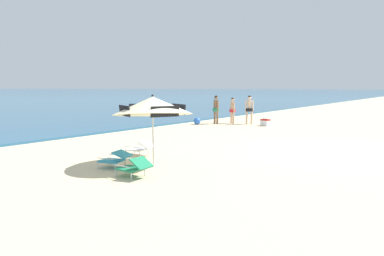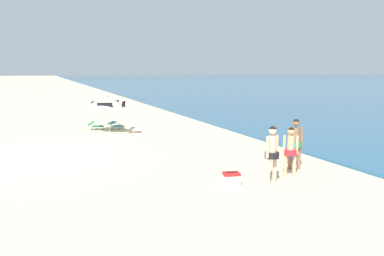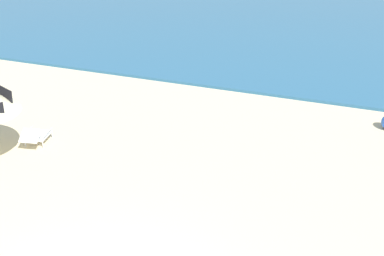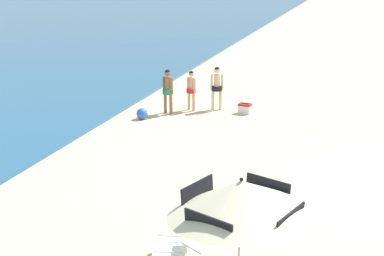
{
  "view_description": "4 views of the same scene",
  "coord_description": "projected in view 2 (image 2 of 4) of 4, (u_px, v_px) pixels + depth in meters",
  "views": [
    {
      "loc": [
        -12.04,
        -3.29,
        2.25
      ],
      "look_at": [
        -1.28,
        5.05,
        0.6
      ],
      "focal_mm": 31.14,
      "sensor_mm": 36.0,
      "label": 1
    },
    {
      "loc": [
        15.59,
        0.29,
        3.36
      ],
      "look_at": [
        1.28,
        5.99,
        1.02
      ],
      "focal_mm": 34.22,
      "sensor_mm": 36.0,
      "label": 2
    },
    {
      "loc": [
        3.13,
        -3.96,
        5.96
      ],
      "look_at": [
        -0.07,
        4.72,
        1.28
      ],
      "focal_mm": 43.61,
      "sensor_mm": 36.0,
      "label": 3
    },
    {
      "loc": [
        -11.58,
        2.46,
        4.83
      ],
      "look_at": [
        -0.97,
        5.48,
        1.47
      ],
      "focal_mm": 43.21,
      "sensor_mm": 36.0,
      "label": 4
    }
  ],
  "objects": [
    {
      "name": "cooler_box",
      "position": [
        231.0,
        179.0,
        10.96
      ],
      "size": [
        0.45,
        0.56,
        0.43
      ],
      "color": "white",
      "rests_on": "ground"
    },
    {
      "name": "person_wading_in",
      "position": [
        272.0,
        151.0,
        11.03
      ],
      "size": [
        0.43,
        0.51,
        1.78
      ],
      "color": "beige",
      "rests_on": "ground"
    },
    {
      "name": "beach_ball",
      "position": [
        292.0,
        155.0,
        14.05
      ],
      "size": [
        0.43,
        0.43,
        0.43
      ],
      "primitive_type": "sphere",
      "color": "blue",
      "rests_on": "ground"
    },
    {
      "name": "lounge_chair_under_umbrella",
      "position": [
        116.0,
        125.0,
        21.77
      ],
      "size": [
        0.76,
        0.98,
        0.5
      ],
      "color": "teal",
      "rests_on": "ground"
    },
    {
      "name": "person_standing_beside",
      "position": [
        290.0,
        148.0,
        11.76
      ],
      "size": [
        0.4,
        0.43,
        1.63
      ],
      "color": "#D8A87F",
      "rests_on": "ground"
    },
    {
      "name": "person_standing_near_shore",
      "position": [
        295.0,
        140.0,
        12.71
      ],
      "size": [
        0.43,
        0.49,
        1.77
      ],
      "color": "#8C6042",
      "rests_on": "ground"
    },
    {
      "name": "lounge_chair_facing_sea",
      "position": [
        134.0,
        128.0,
        20.51
      ],
      "size": [
        0.7,
        0.98,
        0.52
      ],
      "color": "white",
      "rests_on": "ground"
    },
    {
      "name": "ground_plane",
      "position": [
        42.0,
        157.0,
        14.72
      ],
      "size": [
        800.0,
        800.0,
        0.0
      ],
      "primitive_type": "plane",
      "color": "beige"
    },
    {
      "name": "lounge_chair_beside_umbrella",
      "position": [
        96.0,
        125.0,
        21.65
      ],
      "size": [
        0.61,
        0.92,
        0.52
      ],
      "color": "#1E7F56",
      "rests_on": "ground"
    },
    {
      "name": "beach_umbrella_striped_main",
      "position": [
        108.0,
        102.0,
        20.45
      ],
      "size": [
        3.35,
        3.35,
        2.14
      ],
      "color": "silver",
      "rests_on": "ground"
    }
  ]
}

